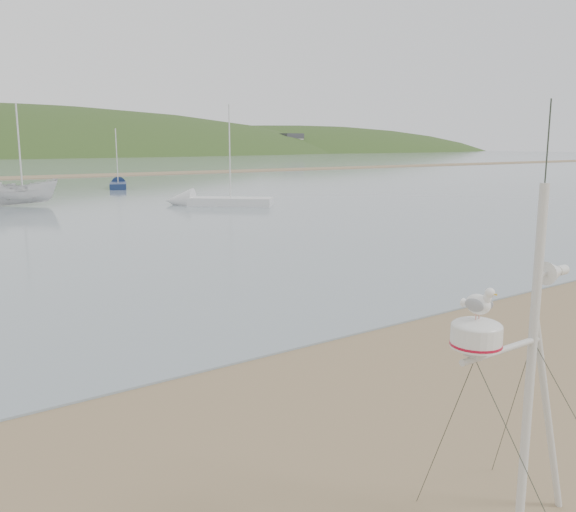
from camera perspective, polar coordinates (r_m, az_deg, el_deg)
mast_rig at (r=6.67m, az=21.41°, el=-15.70°), size 1.91×2.04×4.31m
boat_white at (r=42.14m, az=-23.70°, el=7.25°), size 2.01×1.98×4.28m
sailboat_white_near at (r=39.38m, az=-7.98°, el=5.12°), size 6.19×5.94×6.86m
sailboat_blue_far at (r=57.02m, az=-15.58°, el=6.47°), size 3.31×5.68×5.59m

